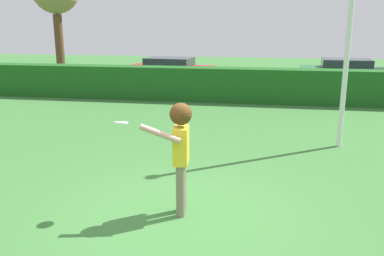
{
  "coord_description": "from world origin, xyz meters",
  "views": [
    {
      "loc": [
        1.23,
        -5.94,
        2.96
      ],
      "look_at": [
        0.04,
        1.0,
        1.15
      ],
      "focal_mm": 38.8,
      "sensor_mm": 36.0,
      "label": 1
    }
  ],
  "objects_px": {
    "parked_car_red": "(170,69)",
    "parked_car_green": "(346,71)",
    "person": "(180,145)",
    "frisbee": "(121,123)",
    "lamppost": "(351,9)"
  },
  "relations": [
    {
      "from": "frisbee",
      "to": "lamppost",
      "type": "relative_size",
      "value": 0.04
    },
    {
      "from": "frisbee",
      "to": "parked_car_red",
      "type": "distance_m",
      "value": 14.26
    },
    {
      "from": "parked_car_red",
      "to": "parked_car_green",
      "type": "bearing_deg",
      "value": 4.43
    },
    {
      "from": "parked_car_green",
      "to": "frisbee",
      "type": "bearing_deg",
      "value": -112.14
    },
    {
      "from": "person",
      "to": "frisbee",
      "type": "xyz_separation_m",
      "value": [
        -0.93,
        -0.02,
        0.31
      ]
    },
    {
      "from": "lamppost",
      "to": "parked_car_green",
      "type": "distance_m",
      "value": 10.89
    },
    {
      "from": "person",
      "to": "parked_car_red",
      "type": "bearing_deg",
      "value": 103.42
    },
    {
      "from": "frisbee",
      "to": "parked_car_red",
      "type": "relative_size",
      "value": 0.05
    },
    {
      "from": "person",
      "to": "frisbee",
      "type": "bearing_deg",
      "value": -179.03
    },
    {
      "from": "person",
      "to": "parked_car_green",
      "type": "bearing_deg",
      "value": 71.01
    },
    {
      "from": "frisbee",
      "to": "lamppost",
      "type": "height_order",
      "value": "lamppost"
    },
    {
      "from": "person",
      "to": "lamppost",
      "type": "xyz_separation_m",
      "value": [
        3.1,
        4.26,
        2.09
      ]
    },
    {
      "from": "parked_car_green",
      "to": "parked_car_red",
      "type": "bearing_deg",
      "value": -175.57
    },
    {
      "from": "frisbee",
      "to": "lamppost",
      "type": "bearing_deg",
      "value": 46.68
    },
    {
      "from": "frisbee",
      "to": "parked_car_green",
      "type": "relative_size",
      "value": 0.05
    }
  ]
}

